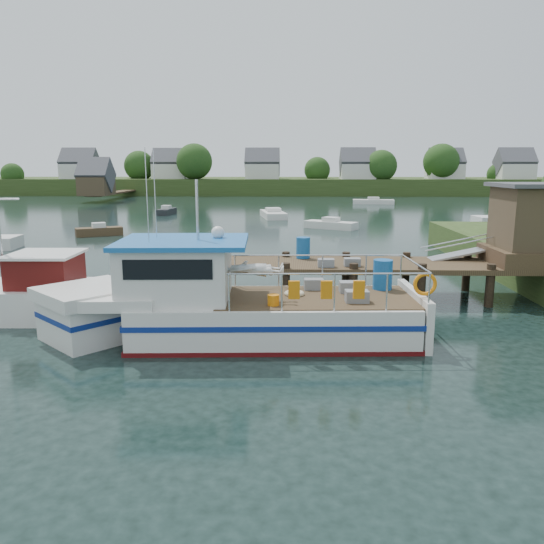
{
  "coord_description": "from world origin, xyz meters",
  "views": [
    {
      "loc": [
        -0.45,
        -20.47,
        5.09
      ],
      "look_at": [
        -1.0,
        -1.5,
        1.3
      ],
      "focal_mm": 35.0,
      "sensor_mm": 36.0,
      "label": 1
    }
  ],
  "objects_px": {
    "moored_c": "(519,220)",
    "moored_d": "(273,214)",
    "dock": "(467,242)",
    "moored_b": "(331,224)",
    "lobster_boat": "(226,306)",
    "moored_e": "(167,211)",
    "moored_far": "(373,201)",
    "moored_rowboat": "(99,231)",
    "work_boat": "(20,296)"
  },
  "relations": [
    {
      "from": "dock",
      "to": "lobster_boat",
      "type": "relative_size",
      "value": 1.4
    },
    {
      "from": "moored_rowboat",
      "to": "moored_d",
      "type": "bearing_deg",
      "value": 51.98
    },
    {
      "from": "moored_c",
      "to": "moored_d",
      "type": "bearing_deg",
      "value": 171.43
    },
    {
      "from": "lobster_boat",
      "to": "work_boat",
      "type": "distance_m",
      "value": 7.67
    },
    {
      "from": "dock",
      "to": "moored_far",
      "type": "bearing_deg",
      "value": 84.75
    },
    {
      "from": "moored_b",
      "to": "moored_rowboat",
      "type": "bearing_deg",
      "value": -168.38
    },
    {
      "from": "moored_c",
      "to": "moored_e",
      "type": "height_order",
      "value": "moored_c"
    },
    {
      "from": "moored_b",
      "to": "moored_c",
      "type": "relative_size",
      "value": 0.58
    },
    {
      "from": "dock",
      "to": "moored_b",
      "type": "height_order",
      "value": "dock"
    },
    {
      "from": "moored_d",
      "to": "moored_e",
      "type": "height_order",
      "value": "moored_d"
    },
    {
      "from": "moored_far",
      "to": "moored_c",
      "type": "distance_m",
      "value": 28.0
    },
    {
      "from": "moored_far",
      "to": "work_boat",
      "type": "bearing_deg",
      "value": -118.4
    },
    {
      "from": "moored_c",
      "to": "moored_far",
      "type": "bearing_deg",
      "value": 115.06
    },
    {
      "from": "moored_far",
      "to": "moored_b",
      "type": "height_order",
      "value": "moored_b"
    },
    {
      "from": "lobster_boat",
      "to": "dock",
      "type": "bearing_deg",
      "value": 28.39
    },
    {
      "from": "dock",
      "to": "moored_c",
      "type": "height_order",
      "value": "dock"
    },
    {
      "from": "moored_rowboat",
      "to": "moored_e",
      "type": "xyz_separation_m",
      "value": [
        1.03,
        17.95,
        0.0
      ]
    },
    {
      "from": "dock",
      "to": "moored_b",
      "type": "xyz_separation_m",
      "value": [
        -3.34,
        23.6,
        -1.88
      ]
    },
    {
      "from": "dock",
      "to": "moored_d",
      "type": "relative_size",
      "value": 2.71
    },
    {
      "from": "dock",
      "to": "lobster_boat",
      "type": "height_order",
      "value": "lobster_boat"
    },
    {
      "from": "dock",
      "to": "moored_far",
      "type": "distance_m",
      "value": 53.89
    },
    {
      "from": "moored_c",
      "to": "moored_d",
      "type": "xyz_separation_m",
      "value": [
        -21.94,
        6.17,
        -0.08
      ]
    },
    {
      "from": "moored_rowboat",
      "to": "moored_c",
      "type": "relative_size",
      "value": 0.45
    },
    {
      "from": "moored_b",
      "to": "moored_far",
      "type": "bearing_deg",
      "value": 70.42
    },
    {
      "from": "work_boat",
      "to": "moored_far",
      "type": "distance_m",
      "value": 60.53
    },
    {
      "from": "moored_d",
      "to": "work_boat",
      "type": "bearing_deg",
      "value": -81.92
    },
    {
      "from": "lobster_boat",
      "to": "moored_rowboat",
      "type": "height_order",
      "value": "lobster_boat"
    },
    {
      "from": "lobster_boat",
      "to": "moored_rowboat",
      "type": "distance_m",
      "value": 26.82
    },
    {
      "from": "dock",
      "to": "moored_rowboat",
      "type": "distance_m",
      "value": 28.14
    },
    {
      "from": "lobster_boat",
      "to": "moored_c",
      "type": "distance_m",
      "value": 39.2
    },
    {
      "from": "dock",
      "to": "work_boat",
      "type": "xyz_separation_m",
      "value": [
        -16.12,
        -3.12,
        -1.5
      ]
    },
    {
      "from": "dock",
      "to": "moored_rowboat",
      "type": "bearing_deg",
      "value": 138.57
    },
    {
      "from": "moored_rowboat",
      "to": "dock",
      "type": "bearing_deg",
      "value": -38.51
    },
    {
      "from": "moored_rowboat",
      "to": "moored_e",
      "type": "distance_m",
      "value": 17.98
    },
    {
      "from": "lobster_boat",
      "to": "moored_far",
      "type": "relative_size",
      "value": 2.05
    },
    {
      "from": "lobster_boat",
      "to": "moored_e",
      "type": "height_order",
      "value": "lobster_boat"
    },
    {
      "from": "moored_d",
      "to": "moored_b",
      "type": "bearing_deg",
      "value": -42.01
    },
    {
      "from": "lobster_boat",
      "to": "moored_far",
      "type": "xyz_separation_m",
      "value": [
        13.69,
        58.88,
        -0.67
      ]
    },
    {
      "from": "moored_b",
      "to": "moored_c",
      "type": "xyz_separation_m",
      "value": [
        16.88,
        3.39,
        0.09
      ]
    },
    {
      "from": "lobster_boat",
      "to": "moored_far",
      "type": "distance_m",
      "value": 60.45
    },
    {
      "from": "lobster_boat",
      "to": "moored_b",
      "type": "relative_size",
      "value": 2.63
    },
    {
      "from": "dock",
      "to": "moored_e",
      "type": "relative_size",
      "value": 4.54
    },
    {
      "from": "moored_far",
      "to": "moored_b",
      "type": "bearing_deg",
      "value": -113.44
    },
    {
      "from": "dock",
      "to": "work_boat",
      "type": "height_order",
      "value": "work_boat"
    },
    {
      "from": "moored_d",
      "to": "moored_e",
      "type": "bearing_deg",
      "value": -176.07
    },
    {
      "from": "moored_rowboat",
      "to": "moored_c",
      "type": "xyz_separation_m",
      "value": [
        34.59,
        8.41,
        0.09
      ]
    },
    {
      "from": "moored_b",
      "to": "moored_e",
      "type": "bearing_deg",
      "value": 138.02
    },
    {
      "from": "moored_e",
      "to": "work_boat",
      "type": "bearing_deg",
      "value": -88.72
    },
    {
      "from": "moored_c",
      "to": "moored_d",
      "type": "height_order",
      "value": "moored_c"
    },
    {
      "from": "lobster_boat",
      "to": "moored_e",
      "type": "relative_size",
      "value": 3.24
    }
  ]
}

